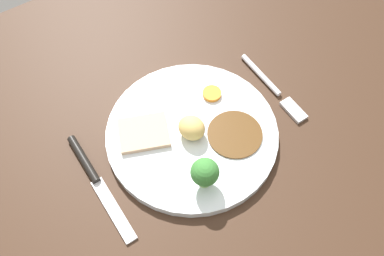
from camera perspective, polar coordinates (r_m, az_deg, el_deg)
dining_table at (r=66.24cm, az=-0.64°, el=-3.30°), size 120.00×84.00×3.60cm
dinner_plate at (r=64.99cm, az=0.00°, el=-0.78°), size 25.65×25.65×1.40cm
gravy_pool at (r=64.28cm, az=5.64°, el=-0.82°), size 8.17×8.17×0.30cm
meat_slice_main at (r=64.20cm, az=-6.36°, el=-0.62°), size 8.87×8.08×0.80cm
roast_potato_left at (r=62.75cm, az=-0.04°, el=0.02°), size 4.52×4.87×3.35cm
carrot_coin_front at (r=67.85cm, az=2.63°, el=4.52°), size 2.91×2.91×0.64cm
broccoli_floret at (r=57.85cm, az=1.70°, el=-5.89°), size 3.89×3.89×5.21cm
fork at (r=71.19cm, az=10.69°, el=5.06°), size 2.05×15.26×0.90cm
knife at (r=63.50cm, az=-12.70°, el=-6.31°), size 1.78×18.51×1.20cm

